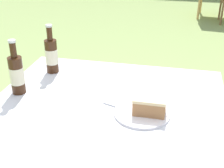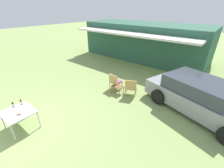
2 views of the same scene
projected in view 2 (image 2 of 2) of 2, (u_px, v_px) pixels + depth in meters
name	position (u px, v px, depth m)	size (l,w,h in m)	color
ground_plane	(24.00, 128.00, 5.27)	(60.00, 60.00, 0.00)	#8CA35B
cabin_building	(145.00, 41.00, 12.03)	(9.49, 4.94, 2.65)	#2D5B47
parked_car	(201.00, 97.00, 5.81)	(4.69, 2.95, 1.34)	gray
wicker_chair_cushioned	(115.00, 81.00, 7.52)	(0.57, 0.54, 0.84)	tan
wicker_chair_plain	(131.00, 87.00, 6.98)	(0.67, 0.65, 0.84)	tan
garden_side_table	(117.00, 87.00, 7.23)	(0.54, 0.37, 0.37)	brown
patio_table	(18.00, 113.00, 4.98)	(0.97, 0.89, 0.69)	silver
cake_on_plate	(19.00, 114.00, 4.82)	(0.22, 0.22, 0.08)	white
cola_bottle_near	(21.00, 102.00, 5.28)	(0.06, 0.06, 0.24)	#381E0F
cola_bottle_far	(13.00, 105.00, 5.15)	(0.06, 0.06, 0.24)	#381E0F
fork	(18.00, 113.00, 4.90)	(0.19, 0.07, 0.01)	silver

